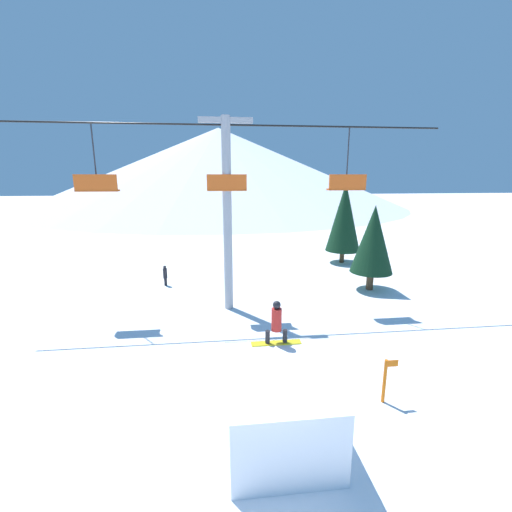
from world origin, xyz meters
The scene contains 9 objects.
ground_plane centered at (0.00, 0.00, 0.00)m, with size 220.00×220.00×0.00m, color white.
mountain_ridge centered at (0.00, 69.16, 8.00)m, with size 76.48×76.48×15.99m.
snow_ramp centered at (0.53, 0.97, 0.89)m, with size 2.50×3.38×1.78m.
snowboarder centered at (0.73, 2.41, 2.41)m, with size 1.43×0.29×1.28m.
chairlift centered at (-0.35, 9.65, 5.32)m, with size 20.04×0.44×9.00m.
pine_tree_near centered at (7.83, 11.59, 2.93)m, with size 2.37×2.37×4.85m.
pine_tree_far centered at (8.47, 17.82, 3.44)m, with size 2.53×2.53×5.98m.
trail_marker centered at (3.84, 1.89, 0.73)m, with size 0.41×0.10×1.35m.
distant_skier centered at (-3.99, 13.68, 0.67)m, with size 0.24×0.24×1.23m.
Camera 1 is at (-0.86, -6.35, 6.45)m, focal length 24.00 mm.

